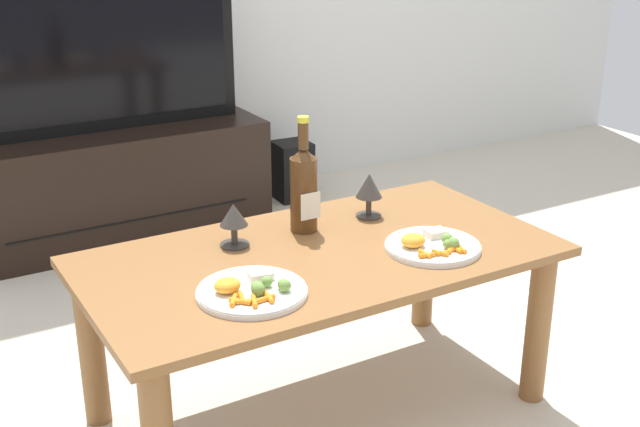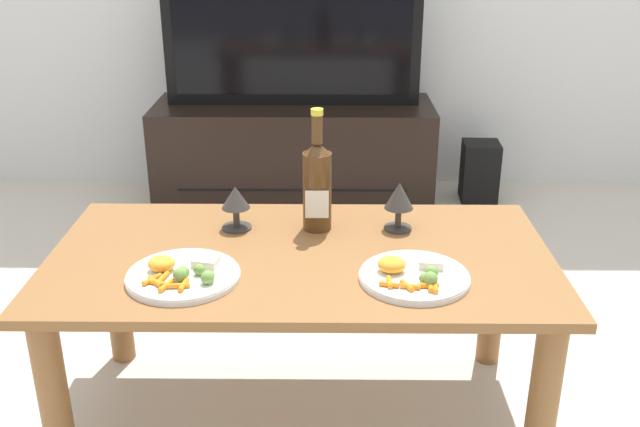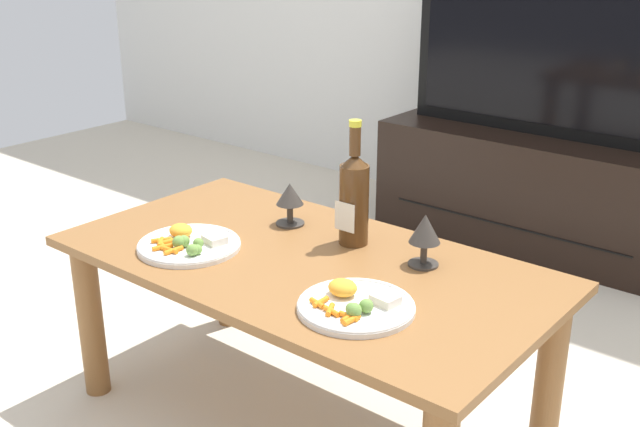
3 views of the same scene
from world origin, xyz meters
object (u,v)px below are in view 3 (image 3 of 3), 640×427
at_px(goblet_left, 290,197).
at_px(dinner_plate_left, 188,244).
at_px(tv_stand, 532,189).
at_px(goblet_right, 425,232).
at_px(wine_bottle, 354,196).
at_px(dining_table, 303,289).
at_px(dinner_plate_right, 355,305).
at_px(tv_screen, 545,57).

bearing_deg(goblet_left, dinner_plate_left, -107.42).
xyz_separation_m(tv_stand, goblet_right, (0.34, -1.42, 0.34)).
height_order(tv_stand, wine_bottle, wine_bottle).
distance_m(dining_table, goblet_left, 0.29).
bearing_deg(dinner_plate_right, dinner_plate_left, -179.95).
relative_size(tv_screen, dinner_plate_right, 4.39).
bearing_deg(dinner_plate_right, wine_bottle, 127.49).
distance_m(dining_table, goblet_right, 0.35).
height_order(tv_stand, goblet_left, goblet_left).
height_order(wine_bottle, dinner_plate_right, wine_bottle).
height_order(goblet_left, goblet_right, goblet_right).
distance_m(tv_stand, wine_bottle, 1.47).
height_order(tv_stand, tv_screen, tv_screen).
bearing_deg(tv_stand, dinner_plate_left, -96.03).
distance_m(tv_screen, dinner_plate_right, 1.77).
bearing_deg(tv_screen, dinner_plate_right, -78.33).
relative_size(tv_screen, wine_bottle, 3.43).
distance_m(tv_screen, goblet_left, 1.44).
bearing_deg(dinner_plate_right, goblet_left, 146.67).
height_order(goblet_left, dinner_plate_right, goblet_left).
bearing_deg(goblet_left, dining_table, -40.78).
relative_size(dining_table, goblet_left, 10.42).
bearing_deg(dinner_plate_left, goblet_right, 29.08).
distance_m(dining_table, dinner_plate_right, 0.32).
xyz_separation_m(tv_stand, wine_bottle, (0.13, -1.42, 0.38)).
bearing_deg(tv_stand, goblet_right, -76.42).
relative_size(goblet_right, dinner_plate_left, 0.50).
distance_m(tv_stand, goblet_left, 1.46).
bearing_deg(tv_screen, tv_stand, 90.00).
xyz_separation_m(tv_stand, dinner_plate_right, (0.35, -1.71, 0.26)).
relative_size(wine_bottle, dinner_plate_left, 1.24).
bearing_deg(goblet_right, tv_screen, 103.60).
distance_m(goblet_right, dinner_plate_left, 0.60).
xyz_separation_m(dining_table, dinner_plate_left, (-0.27, -0.14, 0.10)).
relative_size(dining_table, wine_bottle, 3.81).
bearing_deg(goblet_right, wine_bottle, 179.01).
bearing_deg(dinner_plate_right, dining_table, 152.47).
bearing_deg(goblet_left, tv_screen, 86.40).
distance_m(tv_screen, goblet_right, 1.47).
xyz_separation_m(wine_bottle, dinner_plate_right, (0.23, -0.29, -0.12)).
bearing_deg(tv_stand, goblet_left, -93.60).
height_order(tv_stand, goblet_right, goblet_right).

